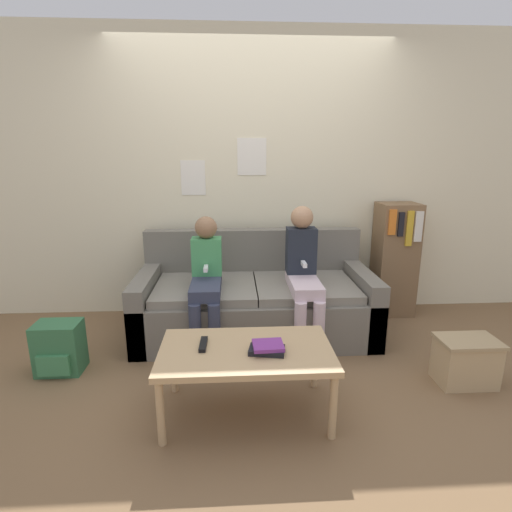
% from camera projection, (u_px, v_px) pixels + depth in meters
% --- Properties ---
extents(ground_plane, '(10.00, 10.00, 0.00)m').
position_uv_depth(ground_plane, '(259.00, 364.00, 2.97)').
color(ground_plane, brown).
extents(wall_back, '(8.00, 0.06, 2.60)m').
position_uv_depth(wall_back, '(252.00, 177.00, 3.73)').
color(wall_back, beige).
rests_on(wall_back, ground_plane).
extents(couch, '(1.97, 0.92, 0.84)m').
position_uv_depth(couch, '(255.00, 301.00, 3.46)').
color(couch, '#6B665B').
rests_on(couch, ground_plane).
extents(coffee_table, '(1.00, 0.58, 0.42)m').
position_uv_depth(coffee_table, '(246.00, 355.00, 2.32)').
color(coffee_table, tan).
rests_on(coffee_table, ground_plane).
extents(person_left, '(0.24, 0.61, 1.03)m').
position_uv_depth(person_left, '(206.00, 276.00, 3.15)').
color(person_left, '#33384C').
rests_on(person_left, ground_plane).
extents(person_right, '(0.24, 0.61, 1.11)m').
position_uv_depth(person_right, '(303.00, 269.00, 3.19)').
color(person_right, silver).
rests_on(person_right, ground_plane).
extents(tv_remote, '(0.04, 0.17, 0.02)m').
position_uv_depth(tv_remote, '(203.00, 344.00, 2.34)').
color(tv_remote, black).
rests_on(tv_remote, coffee_table).
extents(book_stack, '(0.22, 0.16, 0.05)m').
position_uv_depth(book_stack, '(268.00, 348.00, 2.26)').
color(book_stack, black).
rests_on(book_stack, coffee_table).
extents(bookshelf, '(0.36, 0.34, 1.07)m').
position_uv_depth(bookshelf, '(395.00, 259.00, 3.80)').
color(bookshelf, brown).
rests_on(bookshelf, ground_plane).
extents(storage_box, '(0.39, 0.26, 0.32)m').
position_uv_depth(storage_box, '(466.00, 361.00, 2.69)').
color(storage_box, tan).
rests_on(storage_box, ground_plane).
extents(backpack, '(0.31, 0.25, 0.37)m').
position_uv_depth(backpack, '(59.00, 348.00, 2.83)').
color(backpack, '#336B42').
rests_on(backpack, ground_plane).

